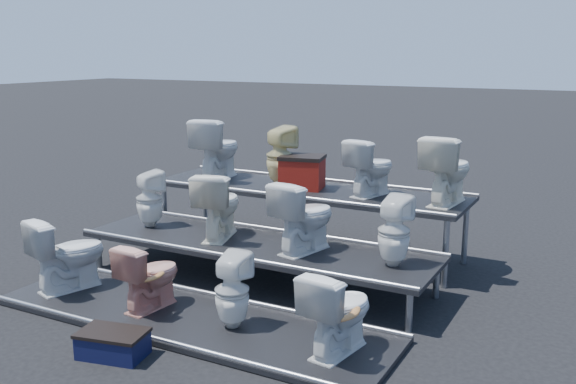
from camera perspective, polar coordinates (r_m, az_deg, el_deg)
The scene contains 18 objects.
ground at distance 7.55m, azimuth -2.82°, elevation -7.91°, with size 80.00×80.00×0.00m, color black.
tier_front at distance 6.54m, azimuth -8.78°, elevation -11.10°, with size 4.20×1.20×0.06m, color black.
tier_mid at distance 7.47m, azimuth -2.84°, elevation -6.25°, with size 4.20×1.20×0.46m, color black.
tier_back at distance 8.50m, azimuth 1.64°, elevation -2.49°, with size 4.20×1.20×0.86m, color black.
toilet_0 at distance 7.41m, azimuth -18.96°, elevation -5.16°, with size 0.45×0.80×0.81m, color silver.
toilet_1 at distance 6.68m, azimuth -12.19°, elevation -7.23°, with size 0.39×0.68×0.69m, color tan.
toilet_2 at distance 6.11m, azimuth -4.98°, elevation -8.72°, with size 0.33×0.33×0.73m, color silver.
toilet_3 at distance 5.63m, azimuth 4.49°, elevation -10.46°, with size 0.42×0.74×0.76m, color silver.
toilet_4 at distance 8.18m, azimuth -12.23°, elevation -0.59°, with size 0.32×0.33×0.71m, color silver.
toilet_5 at distance 7.56m, azimuth -6.20°, elevation -1.12°, with size 0.45×0.78×0.80m, color white.
toilet_6 at distance 7.00m, azimuth 1.46°, elevation -2.16°, with size 0.44×0.78×0.80m, color silver.
toilet_7 at distance 6.63m, azimuth 9.41°, elevation -3.45°, with size 0.33×0.34×0.73m, color silver.
toilet_8 at distance 9.02m, azimuth -6.31°, elevation 3.88°, with size 0.48×0.84×0.85m, color silver.
toilet_9 at distance 8.51m, azimuth -0.71°, elevation 3.23°, with size 0.36×0.37×0.79m, color #D3C788.
toilet_10 at distance 7.99m, azimuth 7.37°, elevation 2.21°, with size 0.40×0.70×0.71m, color silver.
toilet_11 at distance 7.70m, azimuth 13.98°, elevation 1.95°, with size 0.46×0.80×0.82m, color white.
red_crate at distance 8.36m, azimuth 1.26°, elevation 1.63°, with size 0.53×0.43×0.38m, color maroon.
step_stool at distance 5.97m, azimuth -15.29°, elevation -13.01°, with size 0.57×0.34×0.21m, color black.
Camera 1 is at (3.64, -6.06, 2.64)m, focal length 40.00 mm.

